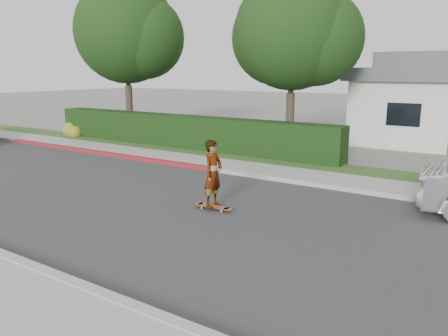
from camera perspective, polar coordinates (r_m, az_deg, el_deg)
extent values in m
plane|color=slate|center=(12.88, -15.09, -3.41)|extent=(120.00, 120.00, 0.00)
cube|color=#2D2D30|center=(12.87, -15.09, -3.39)|extent=(60.00, 8.00, 0.01)
cube|color=#9E9E99|center=(15.79, -4.03, 0.19)|extent=(60.00, 0.20, 0.15)
cube|color=maroon|center=(19.17, -16.06, 1.94)|extent=(12.00, 0.21, 0.15)
cube|color=gray|center=(16.50, -2.15, 0.70)|extent=(60.00, 1.60, 0.12)
cube|color=#2D4C1E|center=(17.81, 0.82, 1.55)|extent=(60.00, 1.60, 0.10)
cube|color=black|center=(19.90, -5.59, 4.70)|extent=(15.00, 1.00, 1.50)
sphere|color=#2D4C19|center=(24.81, -19.33, 4.67)|extent=(0.90, 0.90, 0.90)
sphere|color=#2D4C19|center=(24.22, -18.82, 4.41)|extent=(0.70, 0.70, 0.70)
cylinder|color=#33261C|center=(23.79, -12.22, 7.21)|extent=(0.36, 0.36, 2.70)
cylinder|color=#33261C|center=(23.70, -12.45, 12.09)|extent=(0.24, 0.24, 2.25)
sphere|color=black|center=(23.78, -12.69, 16.97)|extent=(5.20, 5.20, 5.20)
sphere|color=black|center=(24.61, -13.33, 16.31)|extent=(4.42, 4.42, 4.42)
sphere|color=black|center=(23.34, -10.49, 16.41)|extent=(4.16, 4.16, 4.16)
cylinder|color=#33261C|center=(19.01, 8.58, 5.80)|extent=(0.36, 0.36, 2.52)
cylinder|color=#33261C|center=(18.89, 8.77, 11.51)|extent=(0.24, 0.24, 2.10)
sphere|color=black|center=(18.95, 8.97, 17.23)|extent=(4.80, 4.80, 4.80)
sphere|color=black|center=(19.64, 7.23, 16.52)|extent=(4.08, 4.08, 4.08)
sphere|color=black|center=(18.85, 11.92, 16.23)|extent=(3.84, 3.84, 3.84)
cube|color=black|center=(20.61, 22.39, 6.47)|extent=(1.40, 0.06, 1.00)
cylinder|color=orange|center=(11.18, -2.90, -5.20)|extent=(0.06, 0.04, 0.06)
cylinder|color=orange|center=(11.31, -2.45, -4.98)|extent=(0.06, 0.04, 0.06)
cylinder|color=orange|center=(10.89, -0.34, -5.67)|extent=(0.06, 0.04, 0.06)
cylinder|color=orange|center=(11.03, 0.10, -5.44)|extent=(0.06, 0.04, 0.06)
cube|color=silver|center=(11.24, -2.68, -4.89)|extent=(0.06, 0.18, 0.02)
cube|color=silver|center=(10.95, -0.12, -5.36)|extent=(0.06, 0.18, 0.02)
cube|color=brown|center=(11.08, -1.42, -5.01)|extent=(0.88, 0.25, 0.02)
cylinder|color=brown|center=(11.31, -3.29, -4.67)|extent=(0.22, 0.22, 0.02)
cylinder|color=brown|center=(10.87, 0.54, -5.36)|extent=(0.22, 0.22, 0.02)
imported|color=white|center=(10.86, -1.44, -0.73)|extent=(0.41, 0.62, 1.68)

